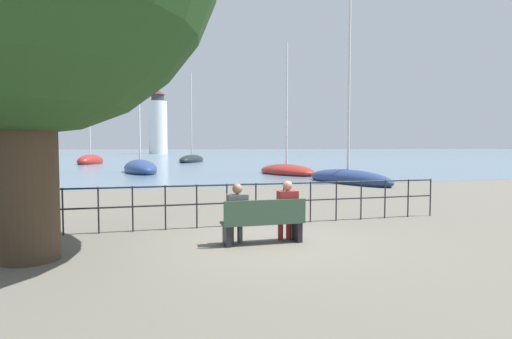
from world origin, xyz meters
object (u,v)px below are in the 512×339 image
object	(u,v)px
seated_person_left	(237,211)
sailboat_1	(91,161)
seated_person_right	(287,208)
sailboat_2	(140,168)
sailboat_4	(348,178)
sailboat_5	(192,160)
park_bench	(264,223)
sailboat_3	(286,171)
harbor_lighthouse	(158,124)

from	to	relation	value
seated_person_left	sailboat_1	bearing A→B (deg)	100.53
seated_person_right	sailboat_2	world-z (taller)	sailboat_2
seated_person_left	sailboat_4	xyz separation A→B (m)	(8.89, 11.90, -0.37)
sailboat_4	sailboat_5	bearing A→B (deg)	85.96
park_bench	sailboat_5	xyz separation A→B (m)	(3.76, 46.61, -0.10)
seated_person_right	sailboat_3	bearing A→B (deg)	70.16
sailboat_1	sailboat_3	distance (m)	28.65
sailboat_1	sailboat_3	world-z (taller)	sailboat_1
park_bench	sailboat_4	xyz separation A→B (m)	(8.37, 11.98, -0.13)
sailboat_3	park_bench	bearing A→B (deg)	-123.89
sailboat_2	harbor_lighthouse	xyz separation A→B (m)	(4.45, 100.63, 9.22)
seated_person_left	park_bench	bearing A→B (deg)	-8.33
sailboat_4	harbor_lighthouse	world-z (taller)	harbor_lighthouse
sailboat_1	sailboat_3	xyz separation A→B (m)	(16.16, -23.65, -0.12)
sailboat_4	harbor_lighthouse	distance (m)	113.81
sailboat_1	park_bench	bearing A→B (deg)	-64.11
sailboat_2	park_bench	bearing A→B (deg)	-92.05
park_bench	harbor_lighthouse	size ratio (longest dim) A/B	0.08
seated_person_right	harbor_lighthouse	distance (m)	125.46
seated_person_right	sailboat_1	size ratio (longest dim) A/B	0.11
park_bench	seated_person_left	bearing A→B (deg)	171.67
seated_person_left	sailboat_2	xyz separation A→B (m)	(-2.14, 24.51, -0.32)
seated_person_right	sailboat_2	size ratio (longest dim) A/B	0.10
park_bench	harbor_lighthouse	xyz separation A→B (m)	(1.78, 125.21, 9.14)
park_bench	sailboat_3	distance (m)	21.10
harbor_lighthouse	sailboat_1	bearing A→B (deg)	-97.20
sailboat_5	harbor_lighthouse	bearing A→B (deg)	113.17
sailboat_3	sailboat_4	bearing A→B (deg)	-97.08
sailboat_4	seated_person_left	bearing A→B (deg)	-138.37
seated_person_left	sailboat_4	world-z (taller)	sailboat_4
seated_person_left	sailboat_1	world-z (taller)	sailboat_1
seated_person_right	sailboat_5	distance (m)	46.65
seated_person_left	sailboat_5	world-z (taller)	sailboat_5
sailboat_2	sailboat_4	world-z (taller)	sailboat_2
park_bench	sailboat_4	distance (m)	14.61
sailboat_1	harbor_lighthouse	size ratio (longest dim) A/B	0.57
seated_person_right	harbor_lighthouse	bearing A→B (deg)	89.42
seated_person_left	sailboat_4	distance (m)	14.86
seated_person_right	sailboat_5	size ratio (longest dim) A/B	0.10
harbor_lighthouse	park_bench	bearing A→B (deg)	-90.81
seated_person_left	harbor_lighthouse	bearing A→B (deg)	88.94
park_bench	sailboat_3	size ratio (longest dim) A/B	0.17
seated_person_left	sailboat_3	distance (m)	21.22
sailboat_4	sailboat_1	bearing A→B (deg)	106.76
sailboat_1	harbor_lighthouse	xyz separation A→B (m)	(10.35, 81.88, 9.19)
park_bench	sailboat_3	world-z (taller)	sailboat_3
seated_person_right	sailboat_4	size ratio (longest dim) A/B	0.12
sailboat_2	sailboat_3	bearing A→B (deg)	-33.78
sailboat_2	harbor_lighthouse	bearing A→B (deg)	79.23
seated_person_left	sailboat_3	size ratio (longest dim) A/B	0.13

